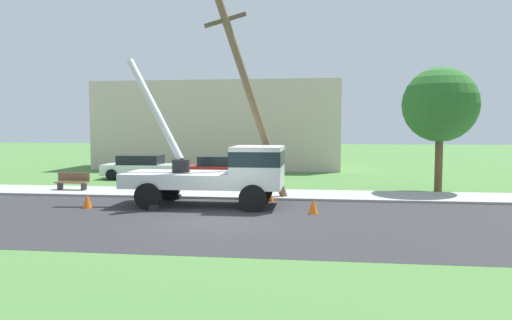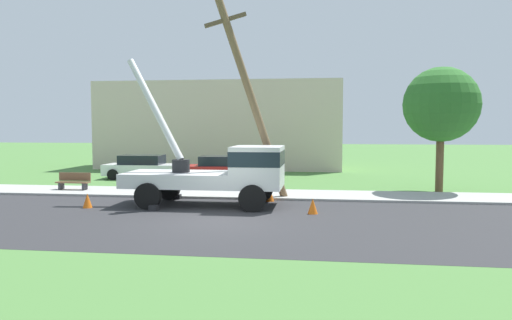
{
  "view_description": "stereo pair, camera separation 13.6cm",
  "coord_description": "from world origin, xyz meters",
  "views": [
    {
      "loc": [
        3.15,
        -15.41,
        3.1
      ],
      "look_at": [
        0.71,
        3.74,
        1.75
      ],
      "focal_mm": 33.48,
      "sensor_mm": 36.0,
      "label": 1
    },
    {
      "loc": [
        3.28,
        -15.39,
        3.1
      ],
      "look_at": [
        0.71,
        3.74,
        1.75
      ],
      "focal_mm": 33.48,
      "sensor_mm": 36.0,
      "label": 2
    }
  ],
  "objects": [
    {
      "name": "lowrise_building_backdrop",
      "position": [
        -4.21,
        20.46,
        3.2
      ],
      "size": [
        18.0,
        6.0,
        6.4
      ],
      "primitive_type": "cube",
      "color": "beige",
      "rests_on": "ground"
    },
    {
      "name": "leaning_utility_pole",
      "position": [
        0.36,
        4.6,
        4.41
      ],
      "size": [
        3.46,
        1.45,
        8.62
      ],
      "color": "brown",
      "rests_on": "ground"
    },
    {
      "name": "parked_sedan_red",
      "position": [
        -2.36,
        11.54,
        0.71
      ],
      "size": [
        4.55,
        2.29,
        1.42
      ],
      "color": "#B21E1E",
      "rests_on": "ground"
    },
    {
      "name": "parked_sedan_white",
      "position": [
        -7.25,
        11.84,
        0.71
      ],
      "size": [
        4.45,
        2.1,
        1.42
      ],
      "color": "silver",
      "rests_on": "ground"
    },
    {
      "name": "sidewalk_strip",
      "position": [
        0.0,
        5.92,
        0.05
      ],
      "size": [
        80.0,
        2.91,
        0.1
      ],
      "primitive_type": "cube",
      "color": "#9E9E99",
      "rests_on": "ground"
    },
    {
      "name": "utility_truck",
      "position": [
        -0.4,
        2.88,
        1.41
      ],
      "size": [
        6.76,
        3.2,
        5.98
      ],
      "color": "silver",
      "rests_on": "ground"
    },
    {
      "name": "road_asphalt",
      "position": [
        0.0,
        0.0,
        0.0
      ],
      "size": [
        80.0,
        8.94,
        0.01
      ],
      "primitive_type": "cube",
      "color": "#2B2B2D",
      "rests_on": "ground"
    },
    {
      "name": "ground_plane",
      "position": [
        0.0,
        12.0,
        0.0
      ],
      "size": [
        120.0,
        120.0,
        0.0
      ],
      "primitive_type": "plane",
      "color": "#477538"
    },
    {
      "name": "park_bench",
      "position": [
        -8.44,
        5.99,
        0.46
      ],
      "size": [
        1.6,
        0.45,
        0.9
      ],
      "color": "brown",
      "rests_on": "ground"
    },
    {
      "name": "traffic_cone_curbside",
      "position": [
        1.23,
        4.2,
        0.28
      ],
      "size": [
        0.36,
        0.36,
        0.56
      ],
      "primitive_type": "cone",
      "color": "orange",
      "rests_on": "ground"
    },
    {
      "name": "traffic_cone_behind",
      "position": [
        -5.53,
        1.67,
        0.28
      ],
      "size": [
        0.36,
        0.36,
        0.56
      ],
      "primitive_type": "cone",
      "color": "orange",
      "rests_on": "ground"
    },
    {
      "name": "traffic_cone_ahead",
      "position": [
        3.04,
        1.55,
        0.28
      ],
      "size": [
        0.36,
        0.36,
        0.56
      ],
      "primitive_type": "cone",
      "color": "orange",
      "rests_on": "ground"
    },
    {
      "name": "roadside_tree_near",
      "position": [
        8.95,
        8.25,
        4.13
      ],
      "size": [
        3.55,
        3.55,
        5.93
      ],
      "color": "brown",
      "rests_on": "ground"
    }
  ]
}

